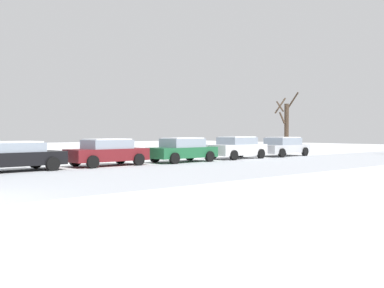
# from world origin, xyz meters

# --- Properties ---
(parked_car_black) EXTENTS (4.46, 2.23, 1.37)m
(parked_car_black) POSITION_xyz_m (4.13, 8.22, 0.71)
(parked_car_black) COLOR black
(parked_car_black) RESTS_ON ground
(parked_car_maroon) EXTENTS (4.33, 2.09, 1.43)m
(parked_car_maroon) POSITION_xyz_m (9.01, 8.31, 0.73)
(parked_car_maroon) COLOR maroon
(parked_car_maroon) RESTS_ON ground
(parked_car_green) EXTENTS (4.33, 2.10, 1.46)m
(parked_car_green) POSITION_xyz_m (13.89, 7.98, 0.74)
(parked_car_green) COLOR #1E6038
(parked_car_green) RESTS_ON ground
(parked_car_white) EXTENTS (4.28, 2.19, 1.49)m
(parked_car_white) POSITION_xyz_m (18.77, 8.15, 0.76)
(parked_car_white) COLOR white
(parked_car_white) RESTS_ON ground
(parked_car_silver) EXTENTS (4.54, 2.24, 1.42)m
(parked_car_silver) POSITION_xyz_m (23.65, 8.10, 0.73)
(parked_car_silver) COLOR silver
(parked_car_silver) RESTS_ON ground
(tree_far_right) EXTENTS (1.72, 1.69, 5.22)m
(tree_far_right) POSITION_xyz_m (28.11, 11.19, 2.42)
(tree_far_right) COLOR #423326
(tree_far_right) RESTS_ON ground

